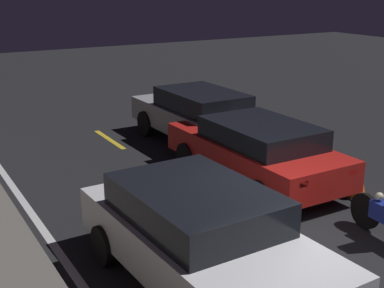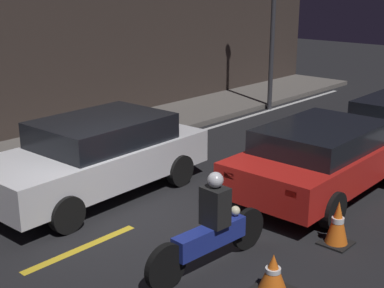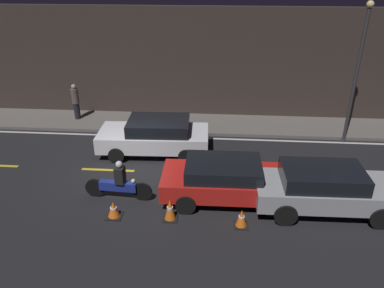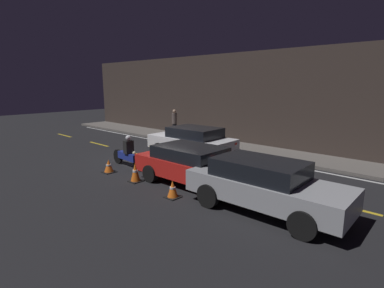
{
  "view_description": "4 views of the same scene",
  "coord_description": "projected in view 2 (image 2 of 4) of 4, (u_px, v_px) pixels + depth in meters",
  "views": [
    {
      "loc": [
        -5.16,
        5.05,
        4.16
      ],
      "look_at": [
        3.11,
        0.24,
        1.21
      ],
      "focal_mm": 50.0,
      "sensor_mm": 36.0,
      "label": 1
    },
    {
      "loc": [
        -5.19,
        -6.09,
        3.84
      ],
      "look_at": [
        1.81,
        0.32,
        0.95
      ],
      "focal_mm": 50.0,
      "sensor_mm": 36.0,
      "label": 2
    },
    {
      "loc": [
        3.08,
        -11.88,
        7.07
      ],
      "look_at": [
        2.13,
        0.47,
        0.97
      ],
      "focal_mm": 35.0,
      "sensor_mm": 36.0,
      "label": 3
    },
    {
      "loc": [
        10.3,
        -9.04,
        3.5
      ],
      "look_at": [
        2.31,
        -0.35,
        1.12
      ],
      "focal_mm": 28.0,
      "sensor_mm": 36.0,
      "label": 4
    }
  ],
  "objects": [
    {
      "name": "street_lamp",
      "position": [
        274.0,
        3.0,
        15.81
      ],
      "size": [
        0.28,
        0.28,
        5.76
      ],
      "color": "#333338",
      "rests_on": "ground"
    },
    {
      "name": "traffic_cone_mid",
      "position": [
        338.0,
        223.0,
        8.05
      ],
      "size": [
        0.45,
        0.45,
        0.7
      ],
      "color": "black",
      "rests_on": "ground"
    },
    {
      "name": "motorcycle",
      "position": [
        210.0,
        230.0,
        7.33
      ],
      "size": [
        2.25,
        0.38,
        1.39
      ],
      "rotation": [
        0.0,
        0.0,
        -0.07
      ],
      "color": "black",
      "rests_on": "ground"
    },
    {
      "name": "sedan_white",
      "position": [
        97.0,
        154.0,
        9.91
      ],
      "size": [
        4.42,
        2.14,
        1.43
      ],
      "rotation": [
        0.0,
        0.0,
        3.18
      ],
      "color": "silver",
      "rests_on": "ground"
    },
    {
      "name": "traffic_cone_near",
      "position": [
        273.0,
        273.0,
        6.85
      ],
      "size": [
        0.48,
        0.48,
        0.52
      ],
      "color": "black",
      "rests_on": "ground"
    },
    {
      "name": "lane_solid_kerb",
      "position": [
        30.0,
        181.0,
        10.7
      ],
      "size": [
        25.2,
        0.14,
        0.01
      ],
      "color": "silver",
      "rests_on": "ground"
    },
    {
      "name": "lane_dash_e",
      "position": [
        356.0,
        130.0,
        14.36
      ],
      "size": [
        2.0,
        0.14,
        0.01
      ],
      "color": "gold",
      "rests_on": "ground"
    },
    {
      "name": "ground_plane",
      "position": [
        132.0,
        227.0,
        8.72
      ],
      "size": [
        56.0,
        56.0,
        0.0
      ],
      "primitive_type": "plane",
      "color": "black"
    },
    {
      "name": "lane_dash_c",
      "position": [
        81.0,
        248.0,
        8.01
      ],
      "size": [
        2.0,
        0.14,
        0.01
      ],
      "color": "gold",
      "rests_on": "ground"
    },
    {
      "name": "taxi_red",
      "position": [
        324.0,
        155.0,
        9.95
      ],
      "size": [
        4.38,
        2.01,
        1.35
      ],
      "rotation": [
        0.0,
        0.0,
        0.01
      ],
      "color": "red",
      "rests_on": "ground"
    },
    {
      "name": "lane_dash_d",
      "position": [
        258.0,
        173.0,
        11.19
      ],
      "size": [
        2.0,
        0.14,
        0.01
      ],
      "color": "gold",
      "rests_on": "ground"
    }
  ]
}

